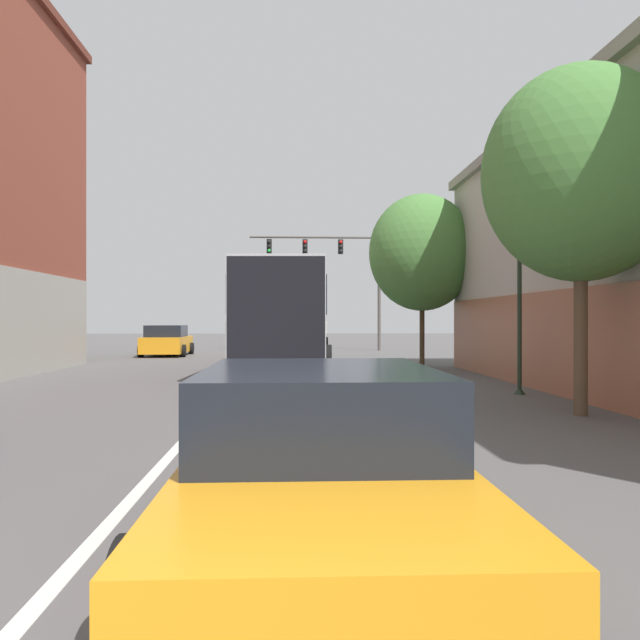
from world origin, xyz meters
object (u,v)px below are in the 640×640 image
bus (289,315)px  street_tree_far (422,253)px  parked_car_left_mid (167,341)px  street_tree_near (581,175)px  traffic_signal_gantry (337,263)px  hatchback_foreground (320,464)px  street_lamp (519,252)px

bus → street_tree_far: street_tree_far is taller
parked_car_left_mid → street_tree_near: bearing=-150.9°
traffic_signal_gantry → street_tree_near: (2.55, -23.84, -0.63)m
bus → traffic_signal_gantry: bearing=-8.7°
hatchback_foreground → street_tree_near: (4.91, 6.23, 3.63)m
traffic_signal_gantry → street_tree_near: 23.98m
traffic_signal_gantry → street_tree_near: traffic_signal_gantry is taller
parked_car_left_mid → hatchback_foreground: bearing=-167.3°
hatchback_foreground → street_lamp: street_lamp is taller
bus → hatchback_foreground: size_ratio=2.90×
parked_car_left_mid → street_tree_far: size_ratio=0.65×
parked_car_left_mid → street_tree_far: (10.67, -7.51, 3.47)m
bus → traffic_signal_gantry: size_ratio=1.76×
hatchback_foreground → bus: bearing=1.0°
bus → parked_car_left_mid: bearing=37.1°
traffic_signal_gantry → street_tree_far: traffic_signal_gantry is taller
bus → hatchback_foreground: 16.97m
street_lamp → street_tree_far: size_ratio=0.77×
traffic_signal_gantry → parked_car_left_mid: bearing=-151.3°
parked_car_left_mid → traffic_signal_gantry: 10.53m
parked_car_left_mid → bus: bearing=-146.3°
street_lamp → street_tree_near: (-0.07, -3.12, 1.02)m
traffic_signal_gantry → bus: bearing=-101.3°
hatchback_foreground → street_tree_far: (4.56, 17.92, 3.52)m
bus → street_lamp: (5.25, -7.58, 1.38)m
hatchback_foreground → street_lamp: (4.97, 9.35, 2.61)m
street_tree_far → street_tree_near: bearing=-88.3°
street_lamp → street_tree_far: bearing=92.7°
bus → street_tree_near: size_ratio=2.09×
hatchback_foreground → traffic_signal_gantry: traffic_signal_gantry is taller
hatchback_foreground → traffic_signal_gantry: 30.46m
hatchback_foreground → parked_car_left_mid: 26.15m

